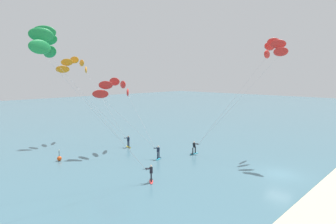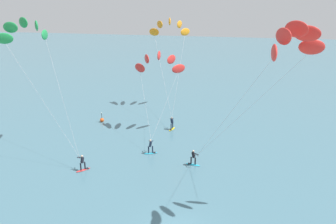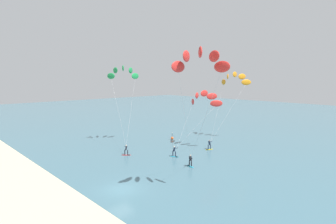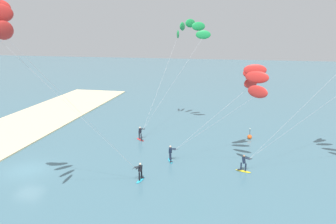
{
  "view_description": "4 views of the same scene",
  "coord_description": "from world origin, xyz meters",
  "px_view_note": "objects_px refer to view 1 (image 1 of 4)",
  "views": [
    {
      "loc": [
        -28.59,
        -11.24,
        10.19
      ],
      "look_at": [
        -5.99,
        10.5,
        6.2
      ],
      "focal_mm": 30.06,
      "sensor_mm": 36.0,
      "label": 1
    },
    {
      "loc": [
        3.23,
        -19.64,
        16.79
      ],
      "look_at": [
        -3.26,
        14.09,
        4.64
      ],
      "focal_mm": 36.17,
      "sensor_mm": 36.0,
      "label": 2
    },
    {
      "loc": [
        24.56,
        -16.03,
        12.09
      ],
      "look_at": [
        -4.43,
        11.22,
        7.18
      ],
      "focal_mm": 29.58,
      "sensor_mm": 36.0,
      "label": 3
    },
    {
      "loc": [
        26.23,
        19.46,
        13.31
      ],
      "look_at": [
        -7.78,
        12.27,
        4.48
      ],
      "focal_mm": 35.6,
      "sensor_mm": 36.0,
      "label": 4
    }
  ],
  "objects_px": {
    "kitesurfer_nearshore": "(270,52)",
    "kitesurfer_downwind": "(116,90)",
    "kitesurfer_mid_water": "(49,47)",
    "kitesurfer_far_out": "(76,67)",
    "marker_buoy": "(59,158)"
  },
  "relations": [
    {
      "from": "kitesurfer_downwind",
      "to": "kitesurfer_nearshore",
      "type": "bearing_deg",
      "value": -51.68
    },
    {
      "from": "kitesurfer_mid_water",
      "to": "marker_buoy",
      "type": "height_order",
      "value": "kitesurfer_mid_water"
    },
    {
      "from": "kitesurfer_nearshore",
      "to": "marker_buoy",
      "type": "height_order",
      "value": "kitesurfer_nearshore"
    },
    {
      "from": "kitesurfer_mid_water",
      "to": "kitesurfer_far_out",
      "type": "xyz_separation_m",
      "value": [
        11.91,
        17.7,
        -1.06
      ]
    },
    {
      "from": "kitesurfer_nearshore",
      "to": "kitesurfer_mid_water",
      "type": "relative_size",
      "value": 1.05
    },
    {
      "from": "kitesurfer_downwind",
      "to": "kitesurfer_mid_water",
      "type": "bearing_deg",
      "value": -147.49
    },
    {
      "from": "kitesurfer_mid_water",
      "to": "kitesurfer_downwind",
      "type": "height_order",
      "value": "kitesurfer_mid_water"
    },
    {
      "from": "kitesurfer_nearshore",
      "to": "kitesurfer_downwind",
      "type": "xyz_separation_m",
      "value": [
        -12.65,
        16.01,
        -4.91
      ]
    },
    {
      "from": "kitesurfer_downwind",
      "to": "marker_buoy",
      "type": "relative_size",
      "value": 7.26
    },
    {
      "from": "kitesurfer_mid_water",
      "to": "marker_buoy",
      "type": "relative_size",
      "value": 10.45
    },
    {
      "from": "kitesurfer_mid_water",
      "to": "kitesurfer_nearshore",
      "type": "bearing_deg",
      "value": -17.97
    },
    {
      "from": "kitesurfer_mid_water",
      "to": "kitesurfer_far_out",
      "type": "relative_size",
      "value": 1.08
    },
    {
      "from": "kitesurfer_nearshore",
      "to": "kitesurfer_downwind",
      "type": "relative_size",
      "value": 1.5
    },
    {
      "from": "kitesurfer_far_out",
      "to": "marker_buoy",
      "type": "distance_m",
      "value": 16.54
    },
    {
      "from": "kitesurfer_downwind",
      "to": "marker_buoy",
      "type": "bearing_deg",
      "value": 176.36
    }
  ]
}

